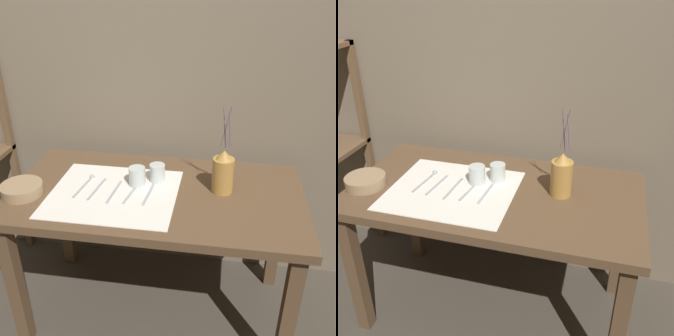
# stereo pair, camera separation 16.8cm
# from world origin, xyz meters

# --- Properties ---
(ground_plane) EXTENTS (12.00, 12.00, 0.00)m
(ground_plane) POSITION_xyz_m (0.00, 0.00, 0.00)
(ground_plane) COLOR #473F35
(stone_wall_back) EXTENTS (7.00, 0.06, 2.40)m
(stone_wall_back) POSITION_xyz_m (0.00, 0.46, 1.20)
(stone_wall_back) COLOR #7A6B56
(stone_wall_back) RESTS_ON ground_plane
(wooden_table) EXTENTS (1.30, 0.69, 0.72)m
(wooden_table) POSITION_xyz_m (0.00, 0.00, 0.62)
(wooden_table) COLOR brown
(wooden_table) RESTS_ON ground_plane
(linen_cloth) EXTENTS (0.56, 0.48, 0.00)m
(linen_cloth) POSITION_xyz_m (-0.18, -0.05, 0.72)
(linen_cloth) COLOR white
(linen_cloth) RESTS_ON wooden_table
(pitcher_with_flowers) EXTENTS (0.09, 0.09, 0.40)m
(pitcher_with_flowers) POSITION_xyz_m (0.29, 0.05, 0.81)
(pitcher_with_flowers) COLOR #B7843D
(pitcher_with_flowers) RESTS_ON wooden_table
(wooden_bowl) EXTENTS (0.18, 0.18, 0.05)m
(wooden_bowl) POSITION_xyz_m (-0.58, -0.12, 0.74)
(wooden_bowl) COLOR #9E7F5B
(wooden_bowl) RESTS_ON wooden_table
(glass_tumbler_near) EXTENTS (0.08, 0.08, 0.09)m
(glass_tumbler_near) POSITION_xyz_m (-0.09, 0.04, 0.76)
(glass_tumbler_near) COLOR silver
(glass_tumbler_near) RESTS_ON wooden_table
(glass_tumbler_far) EXTENTS (0.07, 0.07, 0.08)m
(glass_tumbler_far) POSITION_xyz_m (-0.01, 0.09, 0.76)
(glass_tumbler_far) COLOR silver
(glass_tumbler_far) RESTS_ON wooden_table
(spoon_inner) EXTENTS (0.04, 0.20, 0.02)m
(spoon_inner) POSITION_xyz_m (-0.32, 0.03, 0.72)
(spoon_inner) COLOR #A8A8AD
(spoon_inner) RESTS_ON wooden_table
(fork_outer) EXTENTS (0.03, 0.19, 0.00)m
(fork_outer) POSITION_xyz_m (-0.26, -0.03, 0.72)
(fork_outer) COLOR #A8A8AD
(fork_outer) RESTS_ON wooden_table
(fork_inner) EXTENTS (0.02, 0.19, 0.00)m
(fork_inner) POSITION_xyz_m (-0.18, -0.04, 0.72)
(fork_inner) COLOR #A8A8AD
(fork_inner) RESTS_ON wooden_table
(spoon_outer) EXTENTS (0.05, 0.20, 0.02)m
(spoon_outer) POSITION_xyz_m (-0.09, 0.02, 0.72)
(spoon_outer) COLOR #A8A8AD
(spoon_outer) RESTS_ON wooden_table
(knife_center) EXTENTS (0.02, 0.19, 0.00)m
(knife_center) POSITION_xyz_m (-0.03, -0.03, 0.72)
(knife_center) COLOR #A8A8AD
(knife_center) RESTS_ON wooden_table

